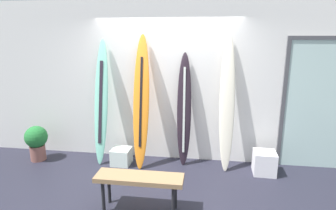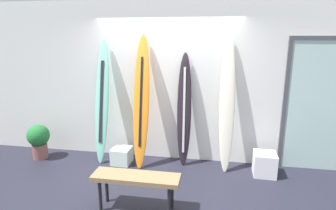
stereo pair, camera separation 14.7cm
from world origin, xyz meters
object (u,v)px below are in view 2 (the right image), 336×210
surfboard_seafoam (102,103)px  bench (136,180)px  glass_door (319,104)px  surfboard_charcoal (184,111)px  potted_plant (39,139)px  surfboard_sunset (141,103)px  display_block_left (122,156)px  surfboard_ivory (227,105)px  display_block_center (265,164)px

surfboard_seafoam → bench: (1.00, -1.39, -0.64)m
surfboard_seafoam → glass_door: (3.60, 0.25, 0.07)m
surfboard_charcoal → potted_plant: 2.71m
surfboard_charcoal → surfboard_sunset: bearing=-169.7°
surfboard_charcoal → display_block_left: size_ratio=5.86×
display_block_left → potted_plant: size_ratio=0.52×
surfboard_seafoam → glass_door: bearing=4.0°
potted_plant → surfboard_ivory: bearing=3.3°
surfboard_ivory → surfboard_sunset: bearing=-177.3°
glass_door → display_block_center: bearing=-155.5°
surfboard_ivory → potted_plant: 3.43m
surfboard_seafoam → bench: size_ratio=1.93×
bench → display_block_left: bearing=116.7°
surfboard_seafoam → bench: 1.83m
surfboard_seafoam → surfboard_charcoal: bearing=3.6°
surfboard_charcoal → bench: surfboard_charcoal is taller
display_block_left → glass_door: 3.41m
surfboard_seafoam → bench: surfboard_seafoam is taller
glass_door → display_block_left: bearing=-173.6°
display_block_left → glass_door: bearing=6.4°
surfboard_ivory → potted_plant: bearing=-176.7°
surfboard_seafoam → surfboard_sunset: bearing=-3.2°
surfboard_sunset → surfboard_seafoam: bearing=176.8°
bench → potted_plant: bearing=150.9°
surfboard_charcoal → surfboard_ivory: 0.73m
surfboard_sunset → glass_door: (2.88, 0.29, 0.03)m
display_block_center → surfboard_ivory: bearing=166.8°
display_block_center → potted_plant: bearing=-179.4°
surfboard_ivory → bench: size_ratio=2.01×
potted_plant → display_block_left: bearing=1.8°
surfboard_seafoam → surfboard_ivory: bearing=0.7°
surfboard_sunset → surfboard_ivory: bearing=2.7°
surfboard_ivory → display_block_left: bearing=-175.5°
display_block_center → bench: (-1.78, -1.26, 0.24)m
surfboard_seafoam → display_block_left: 1.00m
surfboard_ivory → display_block_center: size_ratio=6.05×
display_block_left → glass_door: (3.24, 0.36, 0.99)m
surfboard_charcoal → surfboard_seafoam: bearing=-176.4°
surfboard_sunset → bench: size_ratio=2.00×
surfboard_charcoal → potted_plant: size_ratio=3.03×
potted_plant → bench: bearing=-29.1°
surfboard_sunset → display_block_center: size_ratio=6.00×
potted_plant → surfboard_sunset: bearing=3.7°
surfboard_sunset → bench: bearing=-78.2°
display_block_center → surfboard_sunset: bearing=177.7°
surfboard_seafoam → surfboard_sunset: surfboard_sunset is taller
glass_door → bench: bearing=-147.8°
display_block_center → potted_plant: size_ratio=0.58×
surfboard_ivory → surfboard_seafoam: bearing=-179.3°
display_block_center → display_block_left: bearing=179.8°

